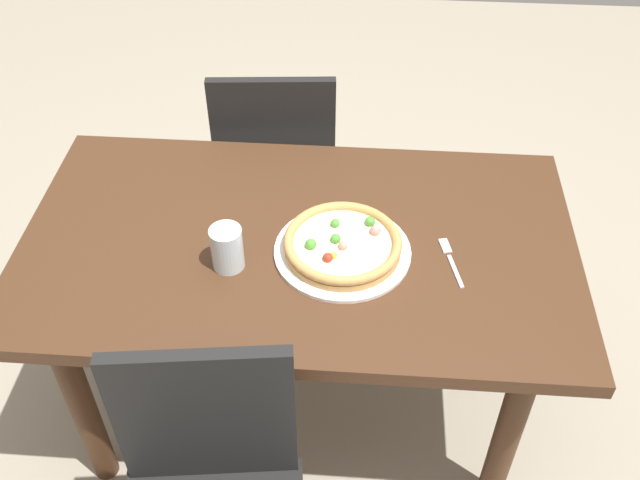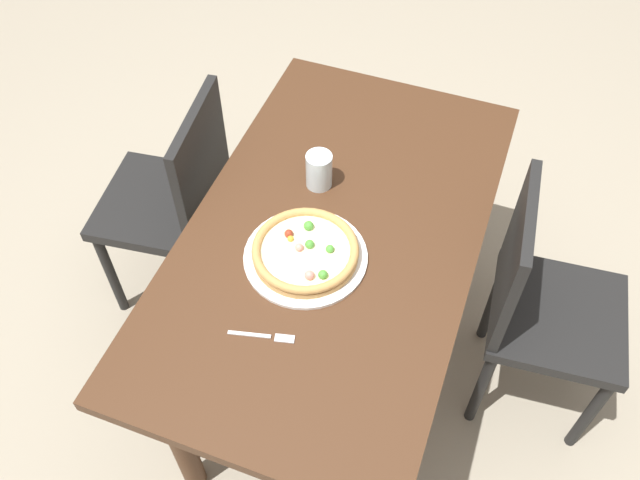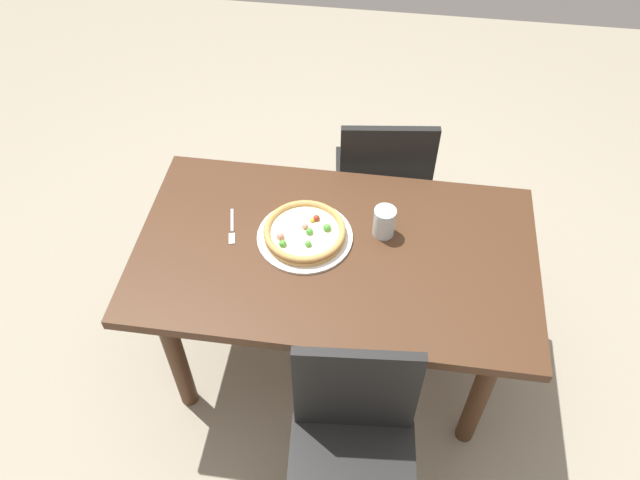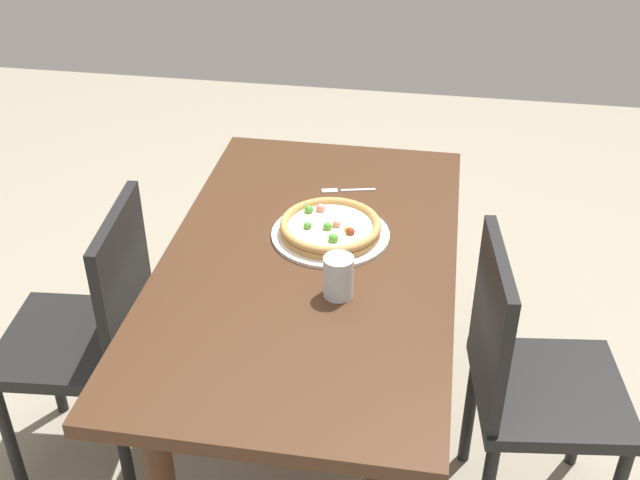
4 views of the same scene
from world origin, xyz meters
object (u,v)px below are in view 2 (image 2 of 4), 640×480
Objects in this scene: chair_near at (176,199)px; drinking_glass at (319,170)px; plate at (306,257)px; pizza at (306,251)px; chair_far at (540,304)px; fork at (266,336)px; dining_table at (333,254)px.

drinking_glass is (-0.02, 0.51, 0.30)m from chair_near.
plate is 0.03m from pizza.
pizza is 2.56× the size of drinking_glass.
pizza is at bearing 96.43° from plate.
chair_near is 0.59m from drinking_glass.
chair_far is 7.90× the size of drinking_glass.
fork is at bearing -57.04° from chair_far.
chair_far is at bearing -97.16° from chair_near.
fork is at bearing -0.95° from plate.
pizza reaches higher than fork.
dining_table is 0.40m from fork.
chair_near is 0.67m from plate.
chair_far is at bearing 88.08° from drinking_glass.
drinking_glass is at bearing -146.84° from dining_table.
dining_table is at bearing 33.16° from drinking_glass.
chair_far is at bearing 102.33° from dining_table.
chair_near is 7.90× the size of drinking_glass.
chair_near is at bearing -113.38° from pizza.
chair_far reaches higher than pizza.
chair_near reaches higher than dining_table.
chair_near is 3.09× the size of pizza.
plate is at bearing -74.13° from chair_far.
pizza is (0.25, 0.57, 0.27)m from chair_near.
pizza reaches higher than dining_table.
chair_near is at bearing -102.28° from dining_table.
chair_far is (-0.13, 0.62, -0.13)m from dining_table.
fork is at bearing 6.10° from drinking_glass.
chair_far reaches higher than dining_table.
chair_near is 1.23m from chair_far.
plate is at bearing 12.78° from drinking_glass.
pizza is (0.25, -0.66, 0.27)m from chair_far.
drinking_glass is at bearing 82.67° from fork.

